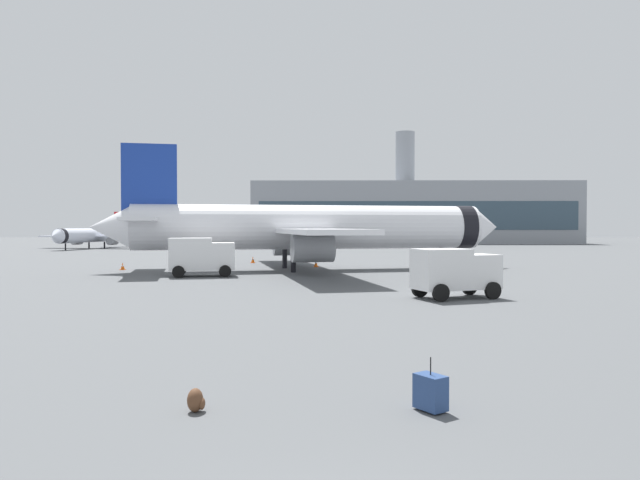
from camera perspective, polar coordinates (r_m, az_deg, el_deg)
name	(u,v)px	position (r m, az deg, el deg)	size (l,w,h in m)	color
airplane_at_gate	(309,228)	(51.34, -1.06, 1.19)	(35.52, 32.28, 10.50)	white
airplane_taxiing	(93,235)	(108.48, -20.90, 0.42)	(19.88, 21.90, 6.46)	silver
service_truck	(201,255)	(45.60, -11.30, -1.42)	(5.12, 3.25, 2.90)	white
cargo_van	(455,271)	(31.88, 12.78, -2.88)	(4.82, 3.57, 2.60)	white
safety_cone_near	(198,263)	(56.39, -11.58, -2.13)	(0.44, 0.44, 0.83)	#F2590C
safety_cone_mid	(316,263)	(55.28, -0.39, -2.24)	(0.44, 0.44, 0.70)	#F2590C
safety_cone_far	(123,266)	(54.38, -18.37, -2.41)	(0.44, 0.44, 0.62)	#F2590C
safety_cone_outer	(253,260)	(61.81, -6.44, -1.88)	(0.44, 0.44, 0.67)	#F2590C
rolling_suitcase	(431,392)	(12.67, 10.53, -14.11)	(0.70, 0.75, 1.10)	navy
traveller_backpack	(196,401)	(12.71, -11.79, -14.81)	(0.36, 0.40, 0.48)	brown
terminal_building	(410,213)	(139.21, 8.66, 2.58)	(71.28, 22.67, 25.56)	gray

